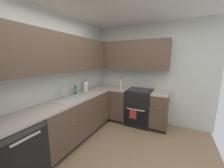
# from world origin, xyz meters

# --- Properties ---
(wall_back) EXTENTS (3.96, 0.05, 2.59)m
(wall_back) POSITION_xyz_m (0.00, 1.52, 1.29)
(wall_back) COLOR silver
(wall_back) RESTS_ON ground_plane
(wall_right) EXTENTS (0.05, 3.09, 2.59)m
(wall_right) POSITION_xyz_m (1.95, 0.00, 1.29)
(wall_right) COLOR silver
(wall_right) RESTS_ON ground_plane
(dishwasher) EXTENTS (0.60, 0.63, 0.88)m
(dishwasher) POSITION_xyz_m (-0.81, 1.19, 0.44)
(dishwasher) COLOR black
(dishwasher) RESTS_ON ground_plane
(lower_cabinets_back) EXTENTS (1.83, 0.62, 0.88)m
(lower_cabinets_back) POSITION_xyz_m (0.41, 1.20, 0.44)
(lower_cabinets_back) COLOR brown
(lower_cabinets_back) RESTS_ON ground_plane
(countertop_back) EXTENTS (3.04, 0.60, 0.03)m
(countertop_back) POSITION_xyz_m (0.41, 1.19, 0.89)
(countertop_back) COLOR #B7A89E
(countertop_back) RESTS_ON lower_cabinets_back
(lower_cabinets_right) EXTENTS (0.62, 1.44, 0.88)m
(lower_cabinets_right) POSITION_xyz_m (1.63, 0.19, 0.44)
(lower_cabinets_right) COLOR brown
(lower_cabinets_right) RESTS_ON ground_plane
(countertop_right) EXTENTS (0.60, 1.44, 0.03)m
(countertop_right) POSITION_xyz_m (1.63, 0.19, 0.89)
(countertop_right) COLOR #B7A89E
(countertop_right) RESTS_ON lower_cabinets_right
(oven_range) EXTENTS (0.68, 0.62, 1.06)m
(oven_range) POSITION_xyz_m (1.65, 0.15, 0.46)
(oven_range) COLOR black
(oven_range) RESTS_ON ground_plane
(upper_cabinets_back) EXTENTS (2.72, 0.34, 0.72)m
(upper_cabinets_back) POSITION_xyz_m (0.25, 1.33, 1.80)
(upper_cabinets_back) COLOR brown
(upper_cabinets_right) EXTENTS (0.32, 1.99, 0.72)m
(upper_cabinets_right) POSITION_xyz_m (1.77, 0.50, 1.80)
(upper_cabinets_right) COLOR brown
(sink) EXTENTS (0.60, 0.40, 0.10)m
(sink) POSITION_xyz_m (0.25, 1.16, 0.87)
(sink) COLOR #B7B7BC
(sink) RESTS_ON countertop_back
(faucet) EXTENTS (0.07, 0.16, 0.25)m
(faucet) POSITION_xyz_m (0.25, 1.37, 1.06)
(faucet) COLOR silver
(faucet) RESTS_ON countertop_back
(soap_bottle) EXTENTS (0.06, 0.06, 0.21)m
(soap_bottle) POSITION_xyz_m (0.63, 1.37, 1.00)
(soap_bottle) COLOR #338C4C
(soap_bottle) RESTS_ON countertop_back
(paper_towel_roll) EXTENTS (0.11, 0.11, 0.31)m
(paper_towel_roll) POSITION_xyz_m (0.96, 1.35, 1.03)
(paper_towel_roll) COLOR white
(paper_towel_roll) RESTS_ON countertop_back
(oil_bottle) EXTENTS (0.07, 0.07, 0.29)m
(oil_bottle) POSITION_xyz_m (1.63, 0.68, 1.05)
(oil_bottle) COLOR beige
(oil_bottle) RESTS_ON countertop_right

